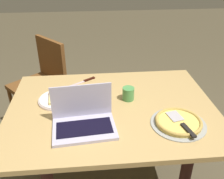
{
  "coord_description": "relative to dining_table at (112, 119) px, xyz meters",
  "views": [
    {
      "loc": [
        0.12,
        1.33,
        1.62
      ],
      "look_at": [
        -0.01,
        -0.07,
        0.82
      ],
      "focal_mm": 40.59,
      "sensor_mm": 36.0,
      "label": 1
    }
  ],
  "objects": [
    {
      "name": "pizza_plate",
      "position": [
        0.35,
        -0.1,
        0.11
      ],
      "size": [
        0.25,
        0.25,
        0.04
      ],
      "color": "white",
      "rests_on": "dining_table"
    },
    {
      "name": "table_knife",
      "position": [
        0.17,
        -0.36,
        0.1
      ],
      "size": [
        0.2,
        0.14,
        0.01
      ],
      "color": "beige",
      "rests_on": "dining_table"
    },
    {
      "name": "pizza_tray",
      "position": [
        -0.36,
        0.22,
        0.11
      ],
      "size": [
        0.31,
        0.31,
        0.04
      ],
      "color": "#979A96",
      "rests_on": "dining_table"
    },
    {
      "name": "drink_cup",
      "position": [
        -0.11,
        -0.08,
        0.14
      ],
      "size": [
        0.08,
        0.08,
        0.09
      ],
      "color": "#4A914A",
      "rests_on": "dining_table"
    },
    {
      "name": "chair_near",
      "position": [
        0.58,
        -0.87,
        -0.13
      ],
      "size": [
        0.6,
        0.6,
        0.88
      ],
      "color": "brown",
      "rests_on": "ground_plane"
    },
    {
      "name": "laptop",
      "position": [
        0.18,
        0.18,
        0.14
      ],
      "size": [
        0.36,
        0.27,
        0.22
      ],
      "color": "#B1ACC7",
      "rests_on": "dining_table"
    },
    {
      "name": "dining_table",
      "position": [
        0.0,
        0.0,
        0.0
      ],
      "size": [
        1.3,
        0.97,
        0.73
      ],
      "color": "tan",
      "rests_on": "ground_plane"
    }
  ]
}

